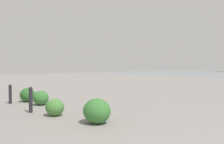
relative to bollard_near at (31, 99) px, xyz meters
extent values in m
cylinder|color=#232328|center=(0.00, 0.00, -0.07)|extent=(0.12, 0.12, 0.76)
sphere|color=#232328|center=(0.00, 0.00, 0.35)|extent=(0.13, 0.13, 0.13)
cylinder|color=#232328|center=(2.33, -0.18, -0.11)|extent=(0.12, 0.12, 0.69)
sphere|color=#232328|center=(2.33, -0.18, 0.28)|extent=(0.13, 0.13, 0.13)
ellipsoid|color=#387533|center=(1.13, -0.93, -0.17)|extent=(0.66, 0.60, 0.56)
ellipsoid|color=#387533|center=(-2.62, -0.67, -0.11)|extent=(0.80, 0.72, 0.68)
ellipsoid|color=#2D6628|center=(2.31, -0.90, -0.15)|extent=(0.70, 0.63, 0.59)
ellipsoid|color=#477F38|center=(-0.98, -0.34, -0.19)|extent=(0.62, 0.56, 0.53)
camera|label=1|loc=(-7.32, 3.31, 1.13)|focal=36.45mm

